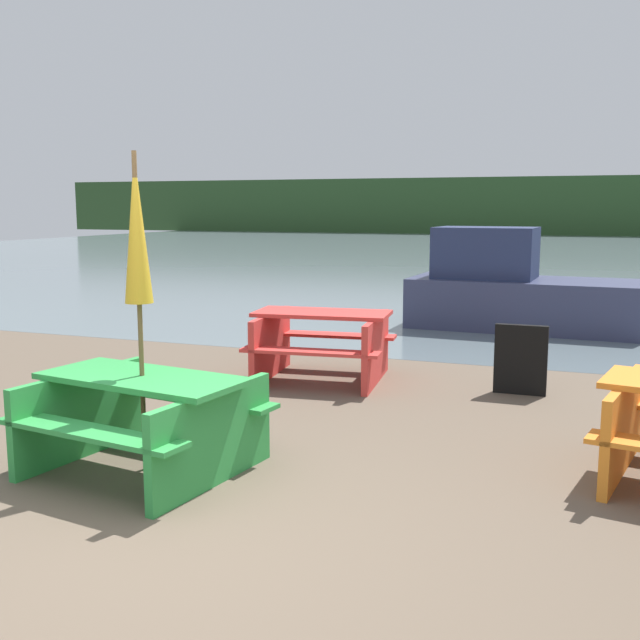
{
  "coord_description": "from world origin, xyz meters",
  "views": [
    {
      "loc": [
        2.38,
        -3.58,
        2.0
      ],
      "look_at": [
        -0.24,
        3.45,
        0.85
      ],
      "focal_mm": 42.0,
      "sensor_mm": 36.0,
      "label": 1
    }
  ],
  "objects_px": {
    "picnic_table_red": "(322,340)",
    "umbrella_gold": "(137,233)",
    "picnic_table_green": "(143,413)",
    "boat": "(515,291)",
    "signboard": "(521,360)"
  },
  "relations": [
    {
      "from": "umbrella_gold",
      "to": "signboard",
      "type": "bearing_deg",
      "value": 54.17
    },
    {
      "from": "picnic_table_green",
      "to": "umbrella_gold",
      "type": "distance_m",
      "value": 1.35
    },
    {
      "from": "boat",
      "to": "picnic_table_green",
      "type": "bearing_deg",
      "value": -100.95
    },
    {
      "from": "picnic_table_red",
      "to": "umbrella_gold",
      "type": "bearing_deg",
      "value": -93.92
    },
    {
      "from": "picnic_table_green",
      "to": "boat",
      "type": "distance_m",
      "value": 8.14
    },
    {
      "from": "picnic_table_red",
      "to": "signboard",
      "type": "bearing_deg",
      "value": 2.36
    },
    {
      "from": "picnic_table_red",
      "to": "boat",
      "type": "bearing_deg",
      "value": 69.94
    },
    {
      "from": "umbrella_gold",
      "to": "boat",
      "type": "xyz_separation_m",
      "value": [
        1.91,
        7.91,
        -1.19
      ]
    },
    {
      "from": "picnic_table_green",
      "to": "picnic_table_red",
      "type": "height_order",
      "value": "picnic_table_red"
    },
    {
      "from": "signboard",
      "to": "umbrella_gold",
      "type": "bearing_deg",
      "value": -125.83
    },
    {
      "from": "signboard",
      "to": "boat",
      "type": "bearing_deg",
      "value": 96.79
    },
    {
      "from": "picnic_table_red",
      "to": "umbrella_gold",
      "type": "relative_size",
      "value": 0.7
    },
    {
      "from": "picnic_table_green",
      "to": "picnic_table_red",
      "type": "relative_size",
      "value": 1.06
    },
    {
      "from": "boat",
      "to": "signboard",
      "type": "height_order",
      "value": "boat"
    },
    {
      "from": "picnic_table_green",
      "to": "signboard",
      "type": "bearing_deg",
      "value": 54.17
    }
  ]
}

